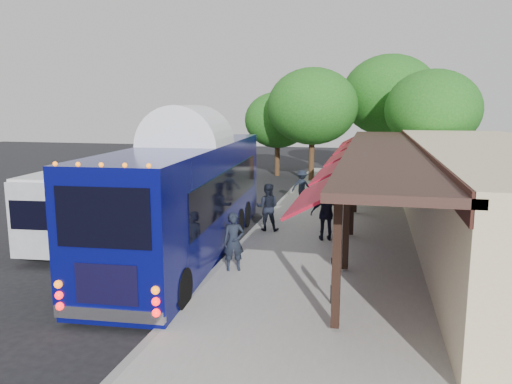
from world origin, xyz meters
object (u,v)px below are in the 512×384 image
Objects in this scene: sign_board at (332,275)px; coach_bus at (188,192)px; city_bus at (113,192)px; ped_b at (268,207)px; ped_a at (234,242)px; ped_c at (327,213)px; ped_d at (302,186)px.

coach_bus is at bearing 136.71° from sign_board.
ped_b is (6.14, 0.62, -0.45)m from city_bus.
ped_c is at bearing 38.79° from ped_a.
city_bus is at bearing -14.84° from ped_c.
sign_board is at bearing 83.37° from ped_c.
ped_b is 7.37m from sign_board.
city_bus is 11.00m from sign_board.
city_bus is 5.67× the size of ped_b.
ped_c is (4.39, 2.17, -0.99)m from coach_bus.
ped_a reaches higher than ped_d.
city_bus is at bearing 51.29° from ped_d.
ped_c is at bearing 89.11° from sign_board.
coach_bus is at bearing 118.48° from ped_a.
ped_c is at bearing 22.57° from coach_bus.
coach_bus is 7.62× the size of ped_d.
ped_d is (2.58, 8.92, -1.14)m from coach_bus.
coach_bus is at bearing 81.00° from ped_d.
sign_board is (2.45, -12.59, -0.08)m from ped_d.
coach_bus reaches higher than city_bus.
ped_a is 1.05× the size of ped_d.
ped_c is 1.19× the size of ped_d.
ped_a is at bearing -44.68° from coach_bus.
ped_b is 1.68× the size of sign_board.
ped_a is 1.57× the size of sign_board.
ped_b is (2.05, 3.07, -1.04)m from coach_bus.
sign_board is at bearing 108.18° from ped_d.
coach_bus is 6.78× the size of ped_b.
city_bus reaches higher than sign_board.
ped_d is 1.50× the size of sign_board.
ped_b is at bearing 106.67° from sign_board.
city_bus is 6.19m from ped_b.
ped_b is 0.94× the size of ped_c.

